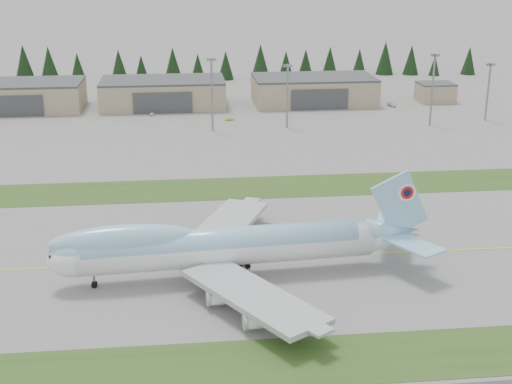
{
  "coord_description": "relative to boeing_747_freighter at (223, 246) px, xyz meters",
  "views": [
    {
      "loc": [
        -8.27,
        -129.75,
        58.62
      ],
      "look_at": [
        7.59,
        18.05,
        8.0
      ],
      "focal_mm": 50.0,
      "sensor_mm": 36.0,
      "label": 1
    }
  ],
  "objects": [
    {
      "name": "floodlight_masts",
      "position": [
        3.25,
        117.36,
        9.77
      ],
      "size": [
        207.36,
        8.5,
        24.96
      ],
      "color": "slate",
      "rests_on": "ground"
    },
    {
      "name": "conifer_belt",
      "position": [
        5.85,
        220.68,
        0.8
      ],
      "size": [
        272.58,
        16.75,
        16.97
      ],
      "color": "black",
      "rests_on": "ground"
    },
    {
      "name": "grass_strip_far",
      "position": [
        1.29,
        52.45,
        -6.34
      ],
      "size": [
        400.0,
        18.0,
        0.08
      ],
      "primitive_type": "cube",
      "color": "#2B4E1C",
      "rests_on": "ground"
    },
    {
      "name": "service_vehicle_c",
      "position": [
        75.88,
        147.45,
        -6.34
      ],
      "size": [
        3.18,
        4.99,
        1.34
      ],
      "primitive_type": "imported",
      "rotation": [
        0.0,
        0.0,
        0.3
      ],
      "color": "#B6B7BB",
      "rests_on": "ground"
    },
    {
      "name": "hangar_left",
      "position": [
        -68.71,
        157.34,
        -0.95
      ],
      "size": [
        48.0,
        26.6,
        10.8
      ],
      "color": "gray",
      "rests_on": "ground"
    },
    {
      "name": "ground",
      "position": [
        1.29,
        7.45,
        -6.34
      ],
      "size": [
        7000.0,
        7000.0,
        0.0
      ],
      "primitive_type": "plane",
      "color": "slate",
      "rests_on": "ground"
    },
    {
      "name": "control_shed",
      "position": [
        96.29,
        155.45,
        -2.54
      ],
      "size": [
        14.0,
        12.0,
        7.6
      ],
      "color": "gray",
      "rests_on": "ground"
    },
    {
      "name": "service_vehicle_a",
      "position": [
        -17.71,
        141.07,
        -6.34
      ],
      "size": [
        1.89,
        3.25,
        1.04
      ],
      "primitive_type": "imported",
      "rotation": [
        0.0,
        0.0,
        -0.23
      ],
      "color": "silver",
      "rests_on": "ground"
    },
    {
      "name": "taxiway_line_main",
      "position": [
        1.29,
        7.45,
        -6.34
      ],
      "size": [
        400.0,
        0.4,
        0.02
      ],
      "primitive_type": "cube",
      "color": "yellow",
      "rests_on": "ground"
    },
    {
      "name": "hangar_center",
      "position": [
        -13.71,
        157.34,
        -0.95
      ],
      "size": [
        48.0,
        26.6,
        10.8
      ],
      "color": "gray",
      "rests_on": "ground"
    },
    {
      "name": "hangar_right",
      "position": [
        46.29,
        157.34,
        -0.95
      ],
      "size": [
        48.0,
        26.6,
        10.8
      ],
      "color": "gray",
      "rests_on": "ground"
    },
    {
      "name": "service_vehicle_b",
      "position": [
        10.56,
        130.17,
        -6.34
      ],
      "size": [
        3.6,
        1.94,
        1.13
      ],
      "primitive_type": "imported",
      "rotation": [
        0.0,
        0.0,
        1.8
      ],
      "color": "#B5C531",
      "rests_on": "ground"
    },
    {
      "name": "grass_strip_near",
      "position": [
        1.29,
        -30.55,
        -6.34
      ],
      "size": [
        400.0,
        14.0,
        0.08
      ],
      "primitive_type": "cube",
      "color": "#2B4E1C",
      "rests_on": "ground"
    },
    {
      "name": "boeing_747_freighter",
      "position": [
        0.0,
        0.0,
        0.0
      ],
      "size": [
        72.98,
        62.9,
        19.23
      ],
      "rotation": [
        0.0,
        0.0,
        0.07
      ],
      "color": "white",
      "rests_on": "ground"
    }
  ]
}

